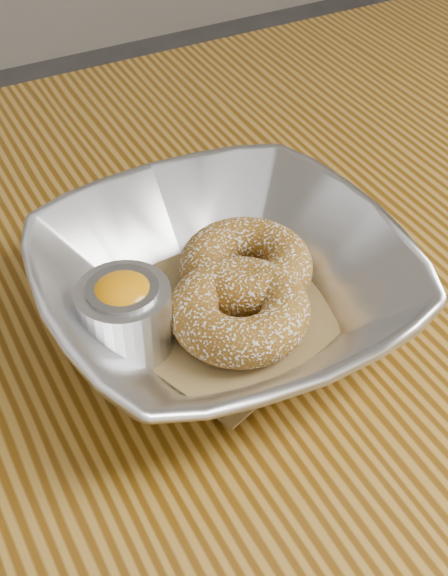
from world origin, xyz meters
name	(u,v)px	position (x,y,z in m)	size (l,w,h in m)	color
table	(200,414)	(0.00, 0.00, 0.65)	(1.20, 0.80, 0.75)	brown
serving_bowl	(224,288)	(0.02, -0.01, 0.78)	(0.25, 0.25, 0.06)	silver
parchment	(224,311)	(0.02, -0.01, 0.76)	(0.14, 0.14, 0.00)	brown
donut_back	(246,266)	(0.04, 0.01, 0.78)	(0.09, 0.09, 0.03)	brown
donut_front	(240,311)	(0.02, -0.03, 0.78)	(0.09, 0.09, 0.03)	brown
ramekin	(125,314)	(-0.05, -0.01, 0.79)	(0.06, 0.06, 0.05)	silver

